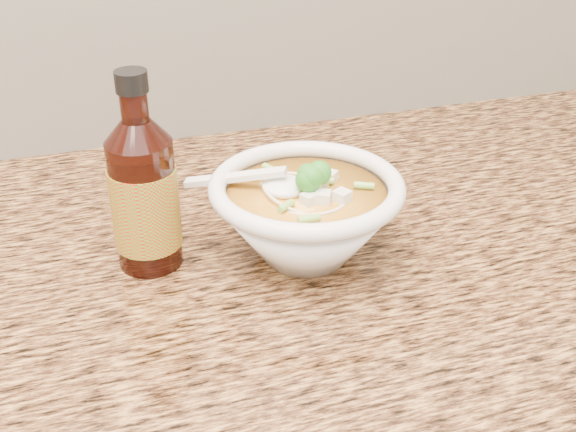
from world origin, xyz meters
name	(u,v)px	position (x,y,z in m)	size (l,w,h in m)	color
soup_bowl	(306,217)	(0.36, 1.63, 0.95)	(0.22, 0.20, 0.11)	white
hot_sauce_bottle	(144,196)	(0.21, 1.67, 0.98)	(0.09, 0.09, 0.21)	black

